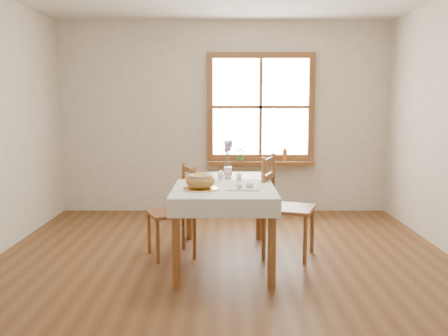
% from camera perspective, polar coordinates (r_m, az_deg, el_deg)
% --- Properties ---
extents(ground, '(5.00, 5.00, 0.00)m').
position_cam_1_polar(ground, '(4.63, 0.00, -11.60)').
color(ground, brown).
rests_on(ground, ground).
extents(room_walls, '(4.60, 5.10, 2.65)m').
position_cam_1_polar(room_walls, '(4.38, 0.00, 9.99)').
color(room_walls, silver).
rests_on(room_walls, ground).
extents(window, '(1.46, 0.08, 1.46)m').
position_cam_1_polar(window, '(6.86, 4.20, 6.97)').
color(window, brown).
rests_on(window, ground).
extents(window_sill, '(1.46, 0.20, 0.05)m').
position_cam_1_polar(window_sill, '(6.85, 4.18, 0.59)').
color(window_sill, brown).
rests_on(window_sill, ground).
extents(dining_table, '(0.90, 1.60, 0.75)m').
position_cam_1_polar(dining_table, '(4.75, 0.00, -2.81)').
color(dining_table, brown).
rests_on(dining_table, ground).
extents(table_linen, '(0.91, 0.99, 0.01)m').
position_cam_1_polar(table_linen, '(4.44, 0.00, -2.38)').
color(table_linen, silver).
rests_on(table_linen, dining_table).
extents(chair_left, '(0.57, 0.56, 0.91)m').
position_cam_1_polar(chair_left, '(4.94, -6.09, -4.96)').
color(chair_left, brown).
rests_on(chair_left, ground).
extents(chair_right, '(0.62, 0.60, 1.00)m').
position_cam_1_polar(chair_right, '(4.94, 7.44, -4.41)').
color(chair_right, brown).
rests_on(chair_right, ground).
extents(bread_plate, '(0.37, 0.37, 0.02)m').
position_cam_1_polar(bread_plate, '(4.36, -2.70, -2.40)').
color(bread_plate, white).
rests_on(bread_plate, table_linen).
extents(bread_loaf, '(0.26, 0.26, 0.14)m').
position_cam_1_polar(bread_loaf, '(4.34, -2.70, -1.39)').
color(bread_loaf, '#A77C3B').
rests_on(bread_loaf, bread_plate).
extents(egg_napkin, '(0.30, 0.27, 0.01)m').
position_cam_1_polar(egg_napkin, '(4.40, 2.26, -2.32)').
color(egg_napkin, silver).
rests_on(egg_napkin, table_linen).
extents(eggs, '(0.24, 0.22, 0.05)m').
position_cam_1_polar(eggs, '(4.39, 2.26, -1.93)').
color(eggs, silver).
rests_on(eggs, egg_napkin).
extents(salt_shaker, '(0.06, 0.06, 0.11)m').
position_cam_1_polar(salt_shaker, '(4.81, -0.40, -0.90)').
color(salt_shaker, white).
rests_on(salt_shaker, table_linen).
extents(pepper_shaker, '(0.05, 0.05, 0.10)m').
position_cam_1_polar(pepper_shaker, '(4.73, 1.71, -1.11)').
color(pepper_shaker, white).
rests_on(pepper_shaker, table_linen).
extents(flower_vase, '(0.10, 0.10, 0.09)m').
position_cam_1_polar(flower_vase, '(5.16, 0.46, -0.50)').
color(flower_vase, white).
rests_on(flower_vase, dining_table).
extents(lavender_bouquet, '(0.15, 0.15, 0.28)m').
position_cam_1_polar(lavender_bouquet, '(5.14, 0.46, 1.57)').
color(lavender_bouquet, '#795DA6').
rests_on(lavender_bouquet, flower_vase).
extents(potted_plant, '(0.22, 0.24, 0.17)m').
position_cam_1_polar(potted_plant, '(6.82, 1.92, 1.49)').
color(potted_plant, '#3C762F').
rests_on(potted_plant, window_sill).
extents(amber_bottle, '(0.08, 0.08, 0.18)m').
position_cam_1_polar(amber_bottle, '(6.87, 6.96, 1.53)').
color(amber_bottle, '#B16020').
rests_on(amber_bottle, window_sill).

